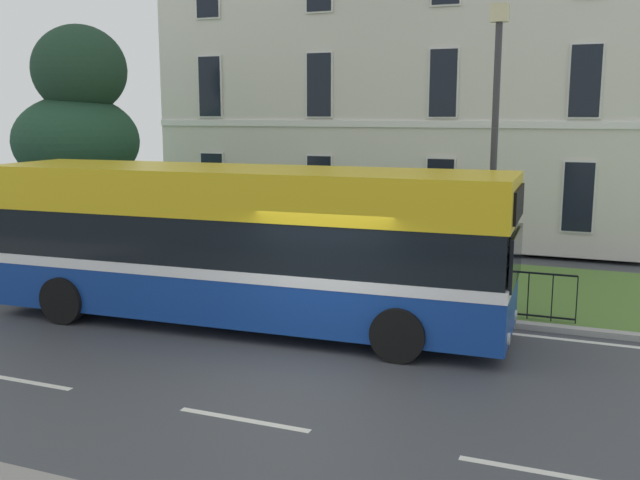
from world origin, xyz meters
The scene contains 7 objects.
ground_plane centered at (0.00, 1.09, -0.02)m, with size 60.00×56.00×0.18m.
georgian_townhouse centered at (-2.14, 16.46, 6.18)m, with size 15.98×10.61×12.05m.
iron_verge_railing centered at (-2.14, 4.40, 0.62)m, with size 12.44×0.04×0.97m.
evergreen_tree centered at (-9.45, 6.27, 2.81)m, with size 4.09×4.09×6.47m.
single_decker_bus centered at (-2.15, 2.30, 1.66)m, with size 10.61×2.88×3.14m.
street_lamp_post centered at (2.26, 5.09, 3.72)m, with size 0.36×0.24×6.23m.
litter_bin centered at (-1.83, 5.18, 0.73)m, with size 0.52×0.52×1.22m.
Camera 1 is at (4.50, -10.17, 4.21)m, focal length 40.58 mm.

